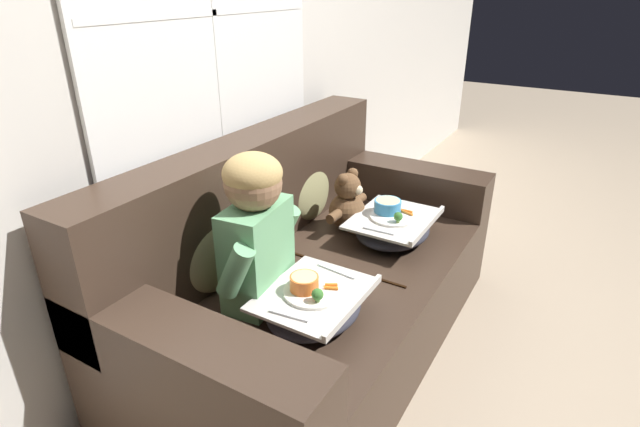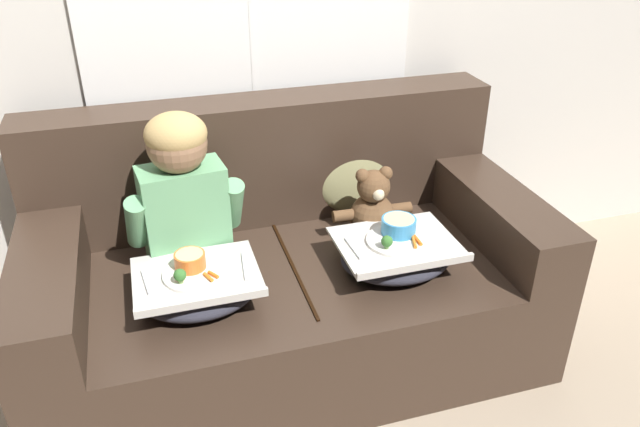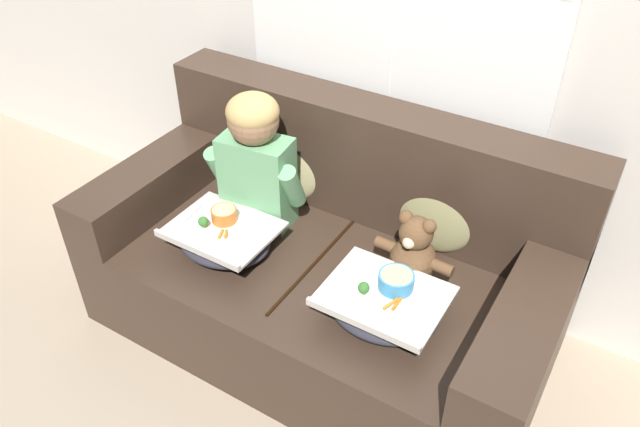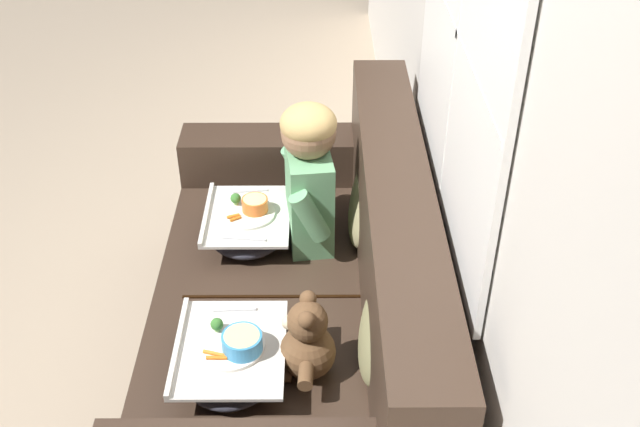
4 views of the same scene
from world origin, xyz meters
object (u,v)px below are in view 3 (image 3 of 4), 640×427
object	(u,v)px
lap_tray_child	(224,237)
lap_tray_teddy	(384,304)
child_figure	(256,155)
teddy_bear	(413,253)
couch	(330,264)
throw_pillow_behind_child	(287,160)
throw_pillow_behind_teddy	(438,211)

from	to	relation	value
lap_tray_child	lap_tray_teddy	xyz separation A→B (m)	(0.72, 0.00, 0.00)
lap_tray_child	lap_tray_teddy	distance (m)	0.72
child_figure	teddy_bear	xyz separation A→B (m)	(0.72, -0.00, -0.20)
couch	lap_tray_teddy	bearing A→B (deg)	-33.26
throw_pillow_behind_child	lap_tray_child	xyz separation A→B (m)	(-0.00, -0.47, -0.12)
child_figure	teddy_bear	distance (m)	0.75
lap_tray_child	throw_pillow_behind_teddy	bearing A→B (deg)	32.93
throw_pillow_behind_child	lap_tray_teddy	distance (m)	0.87
couch	throw_pillow_behind_child	world-z (taller)	couch
throw_pillow_behind_child	lap_tray_teddy	size ratio (longest dim) A/B	0.93
couch	lap_tray_child	distance (m)	0.46
child_figure	teddy_bear	world-z (taller)	child_figure
throw_pillow_behind_child	lap_tray_child	bearing A→B (deg)	-90.10
throw_pillow_behind_child	child_figure	bearing A→B (deg)	-89.97
couch	child_figure	world-z (taller)	child_figure
couch	child_figure	xyz separation A→B (m)	(-0.36, 0.01, 0.42)
child_figure	lap_tray_child	distance (m)	0.36
teddy_bear	lap_tray_teddy	distance (m)	0.25
throw_pillow_behind_teddy	teddy_bear	bearing A→B (deg)	-90.05
lap_tray_teddy	teddy_bear	bearing A→B (deg)	90.29
child_figure	lap_tray_child	xyz separation A→B (m)	(-0.00, -0.25, -0.26)
throw_pillow_behind_teddy	lap_tray_teddy	size ratio (longest dim) A/B	0.85
couch	lap_tray_child	bearing A→B (deg)	-146.58
couch	lap_tray_child	xyz separation A→B (m)	(-0.36, -0.24, 0.16)
throw_pillow_behind_child	teddy_bear	world-z (taller)	throw_pillow_behind_child
throw_pillow_behind_teddy	lap_tray_child	bearing A→B (deg)	-147.07
couch	lap_tray_teddy	world-z (taller)	couch
couch	lap_tray_teddy	xyz separation A→B (m)	(0.36, -0.24, 0.16)
throw_pillow_behind_teddy	lap_tray_teddy	bearing A→B (deg)	-89.87
throw_pillow_behind_child	couch	bearing A→B (deg)	-32.42
couch	throw_pillow_behind_child	bearing A→B (deg)	147.58
lap_tray_child	lap_tray_teddy	size ratio (longest dim) A/B	0.97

